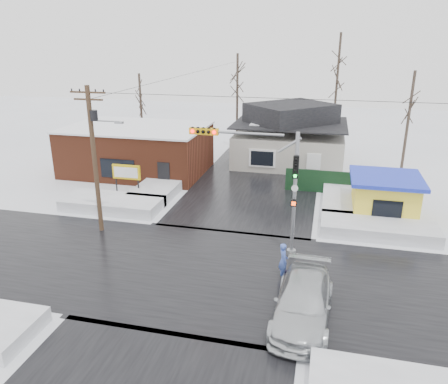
% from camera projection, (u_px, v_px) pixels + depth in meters
% --- Properties ---
extents(ground, '(120.00, 120.00, 0.00)m').
position_uv_depth(ground, '(209.00, 272.00, 22.72)').
color(ground, white).
rests_on(ground, ground).
extents(road_ns, '(10.00, 120.00, 0.02)m').
position_uv_depth(road_ns, '(209.00, 272.00, 22.72)').
color(road_ns, black).
rests_on(road_ns, ground).
extents(road_ew, '(120.00, 10.00, 0.02)m').
position_uv_depth(road_ew, '(209.00, 272.00, 22.72)').
color(road_ew, black).
rests_on(road_ew, ground).
extents(snowbank_nw, '(7.00, 3.00, 0.80)m').
position_uv_depth(snowbank_nw, '(113.00, 204.00, 30.98)').
color(snowbank_nw, white).
rests_on(snowbank_nw, ground).
extents(snowbank_ne, '(7.00, 3.00, 0.80)m').
position_uv_depth(snowbank_ne, '(378.00, 228.00, 27.02)').
color(snowbank_ne, white).
rests_on(snowbank_ne, ground).
extents(snowbank_nside_w, '(3.00, 8.00, 0.80)m').
position_uv_depth(snowbank_nside_w, '(164.00, 184.00, 35.12)').
color(snowbank_nside_w, white).
rests_on(snowbank_nside_w, ground).
extents(snowbank_nside_e, '(3.00, 8.00, 0.80)m').
position_uv_depth(snowbank_nside_e, '(344.00, 198.00, 32.04)').
color(snowbank_nside_e, white).
rests_on(snowbank_nside_e, ground).
extents(traffic_signal, '(6.05, 0.68, 7.00)m').
position_uv_depth(traffic_signal, '(266.00, 176.00, 23.38)').
color(traffic_signal, gray).
rests_on(traffic_signal, ground).
extents(utility_pole, '(3.15, 0.44, 9.00)m').
position_uv_depth(utility_pole, '(95.00, 152.00, 25.95)').
color(utility_pole, '#382619').
rests_on(utility_pole, ground).
extents(brick_building, '(12.20, 8.20, 4.12)m').
position_uv_depth(brick_building, '(138.00, 149.00, 39.09)').
color(brick_building, brown).
rests_on(brick_building, ground).
extents(marquee_sign, '(2.20, 0.21, 2.55)m').
position_uv_depth(marquee_sign, '(126.00, 173.00, 32.75)').
color(marquee_sign, black).
rests_on(marquee_sign, ground).
extents(house, '(10.40, 8.40, 5.76)m').
position_uv_depth(house, '(290.00, 136.00, 41.54)').
color(house, '#B4AEA3').
rests_on(house, ground).
extents(kiosk, '(4.60, 4.60, 2.88)m').
position_uv_depth(kiosk, '(384.00, 196.00, 29.29)').
color(kiosk, yellow).
rests_on(kiosk, ground).
extents(fence, '(8.00, 0.12, 1.80)m').
position_uv_depth(fence, '(337.00, 183.00, 33.81)').
color(fence, black).
rests_on(fence, ground).
extents(tree_far_left, '(3.00, 3.00, 10.00)m').
position_uv_depth(tree_far_left, '(237.00, 74.00, 44.73)').
color(tree_far_left, '#332821').
rests_on(tree_far_left, ground).
extents(tree_far_mid, '(3.00, 3.00, 12.00)m').
position_uv_depth(tree_far_mid, '(339.00, 58.00, 43.83)').
color(tree_far_mid, '#332821').
rests_on(tree_far_mid, ground).
extents(tree_far_right, '(3.00, 3.00, 9.00)m').
position_uv_depth(tree_far_right, '(412.00, 93.00, 35.99)').
color(tree_far_right, '#332821').
rests_on(tree_far_right, ground).
extents(tree_far_west, '(3.00, 3.00, 8.00)m').
position_uv_depth(tree_far_west, '(140.00, 89.00, 45.64)').
color(tree_far_west, '#332821').
rests_on(tree_far_west, ground).
extents(pedestrian, '(0.67, 0.80, 1.88)m').
position_uv_depth(pedestrian, '(283.00, 261.00, 21.97)').
color(pedestrian, '#4560C1').
rests_on(pedestrian, ground).
extents(car, '(2.59, 5.93, 1.70)m').
position_uv_depth(car, '(303.00, 302.00, 18.70)').
color(car, silver).
rests_on(car, ground).
extents(shopping_bag, '(0.29, 0.14, 0.35)m').
position_uv_depth(shopping_bag, '(288.00, 274.00, 22.21)').
color(shopping_bag, black).
rests_on(shopping_bag, ground).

